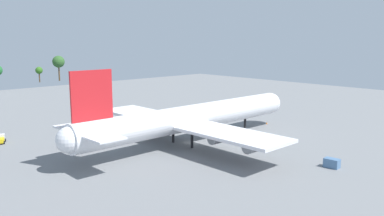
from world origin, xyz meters
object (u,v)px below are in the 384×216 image
object	(u,v)px
pushback_tractor	(0,139)
cargo_loader	(72,144)
cargo_airplane	(191,118)
cargo_container_fore	(332,163)
safety_cone_nose	(267,123)
fuel_truck	(99,137)

from	to	relation	value
pushback_tractor	cargo_loader	bearing A→B (deg)	-58.30
cargo_airplane	cargo_container_fore	bearing A→B (deg)	-77.13
pushback_tractor	safety_cone_nose	world-z (taller)	pushback_tractor
cargo_airplane	pushback_tractor	bearing A→B (deg)	136.69
pushback_tractor	fuel_truck	xyz separation A→B (m)	(19.78, -15.57, 0.09)
pushback_tractor	safety_cone_nose	bearing A→B (deg)	-25.78
pushback_tractor	fuel_truck	distance (m)	25.17
fuel_truck	cargo_container_fore	distance (m)	58.15
pushback_tractor	fuel_truck	world-z (taller)	fuel_truck
fuel_truck	cargo_loader	world-z (taller)	cargo_loader
cargo_container_fore	safety_cone_nose	bearing A→B (deg)	54.25
cargo_airplane	cargo_container_fore	xyz separation A→B (m)	(7.91, -34.64, -5.60)
pushback_tractor	cargo_airplane	bearing A→B (deg)	-43.31
cargo_container_fore	safety_cone_nose	distance (m)	43.28
fuel_truck	cargo_loader	size ratio (longest dim) A/B	0.96
cargo_airplane	fuel_truck	world-z (taller)	cargo_airplane
cargo_loader	cargo_container_fore	distance (m)	60.38
cargo_airplane	safety_cone_nose	distance (m)	33.78
pushback_tractor	cargo_loader	world-z (taller)	cargo_loader
cargo_loader	cargo_container_fore	xyz separation A→B (m)	(32.82, -50.68, -0.27)
fuel_truck	safety_cone_nose	distance (m)	52.46
cargo_airplane	cargo_loader	bearing A→B (deg)	147.22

